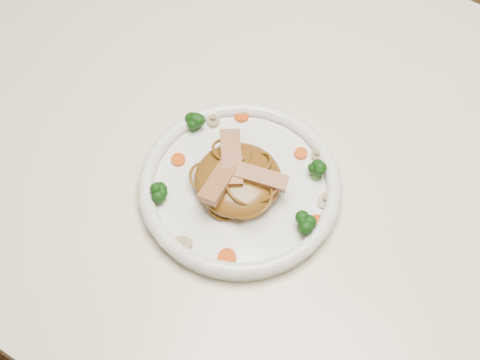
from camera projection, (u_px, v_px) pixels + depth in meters
The scene contains 20 objects.
ground at pixel (284, 353), 1.58m from camera, with size 4.00×4.00×0.00m, color brown.
table at pixel (308, 209), 1.03m from camera, with size 1.20×0.80×0.75m.
plate at pixel (240, 189), 0.92m from camera, with size 0.25×0.25×0.02m, color white.
noodle_mound at pixel (238, 180), 0.90m from camera, with size 0.11×0.11×0.04m, color brown.
chicken_a at pixel (262, 177), 0.88m from camera, with size 0.06×0.02×0.01m, color #A1744C.
chicken_b at pixel (231, 158), 0.89m from camera, with size 0.08×0.03×0.01m, color #A1744C.
chicken_c at pixel (221, 178), 0.87m from camera, with size 0.08×0.02×0.01m, color #A1744C.
broccoli_0 at pixel (317, 170), 0.90m from camera, with size 0.03×0.03×0.03m, color #11400D, non-canonical shape.
broccoli_1 at pixel (193, 122), 0.95m from camera, with size 0.02×0.02×0.03m, color #11400D, non-canonical shape.
broccoli_2 at pixel (160, 193), 0.89m from camera, with size 0.02×0.02×0.03m, color #11400D, non-canonical shape.
broccoli_3 at pixel (304, 222), 0.86m from camera, with size 0.03×0.03×0.03m, color #11400D, non-canonical shape.
carrot_0 at pixel (301, 154), 0.93m from camera, with size 0.02×0.02×0.01m, color #D04207.
carrot_1 at pixel (178, 160), 0.93m from camera, with size 0.02×0.02×0.01m, color #D04207.
carrot_2 at pixel (318, 222), 0.88m from camera, with size 0.02×0.02×0.01m, color #D04207.
carrot_3 at pixel (242, 116), 0.97m from camera, with size 0.02×0.02×0.01m, color #D04207.
carrot_4 at pixel (227, 257), 0.86m from camera, with size 0.02×0.02×0.01m, color #D04207.
mushroom_0 at pixel (181, 244), 0.86m from camera, with size 0.03×0.03×0.01m, color tan.
mushroom_1 at pixel (326, 200), 0.90m from camera, with size 0.03×0.03×0.01m, color tan.
mushroom_2 at pixel (213, 120), 0.96m from camera, with size 0.02×0.02×0.01m, color tan.
mushroom_3 at pixel (317, 155), 0.93m from camera, with size 0.02×0.02×0.01m, color tan.
Camera 1 is at (0.19, -0.47, 1.55)m, focal length 53.91 mm.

